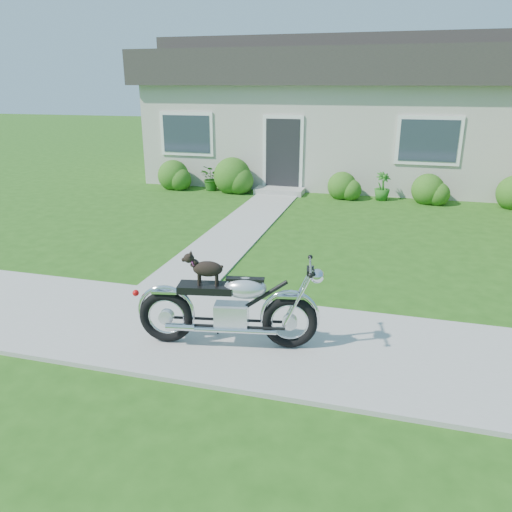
{
  "coord_description": "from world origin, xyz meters",
  "views": [
    {
      "loc": [
        1.67,
        -5.42,
        3.07
      ],
      "look_at": [
        -0.1,
        1.0,
        0.75
      ],
      "focal_mm": 35.0,
      "sensor_mm": 36.0,
      "label": 1
    }
  ],
  "objects_px": {
    "house": "(347,112)",
    "motorcycle_with_dog": "(231,306)",
    "potted_plant_right": "(382,186)",
    "potted_plant_left": "(212,178)"
  },
  "relations": [
    {
      "from": "potted_plant_right",
      "to": "motorcycle_with_dog",
      "type": "relative_size",
      "value": 0.35
    },
    {
      "from": "house",
      "to": "potted_plant_right",
      "type": "relative_size",
      "value": 16.47
    },
    {
      "from": "motorcycle_with_dog",
      "to": "potted_plant_left",
      "type": "bearing_deg",
      "value": 101.48
    },
    {
      "from": "house",
      "to": "potted_plant_left",
      "type": "bearing_deg",
      "value": -135.94
    },
    {
      "from": "potted_plant_left",
      "to": "potted_plant_right",
      "type": "xyz_separation_m",
      "value": [
        4.97,
        0.0,
        0.01
      ]
    },
    {
      "from": "potted_plant_left",
      "to": "motorcycle_with_dog",
      "type": "xyz_separation_m",
      "value": [
        3.5,
        -8.84,
        0.17
      ]
    },
    {
      "from": "house",
      "to": "motorcycle_with_dog",
      "type": "bearing_deg",
      "value": -90.28
    },
    {
      "from": "house",
      "to": "motorcycle_with_dog",
      "type": "height_order",
      "value": "house"
    },
    {
      "from": "potted_plant_left",
      "to": "potted_plant_right",
      "type": "bearing_deg",
      "value": 0.0
    },
    {
      "from": "house",
      "to": "potted_plant_right",
      "type": "bearing_deg",
      "value": -67.78
    }
  ]
}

